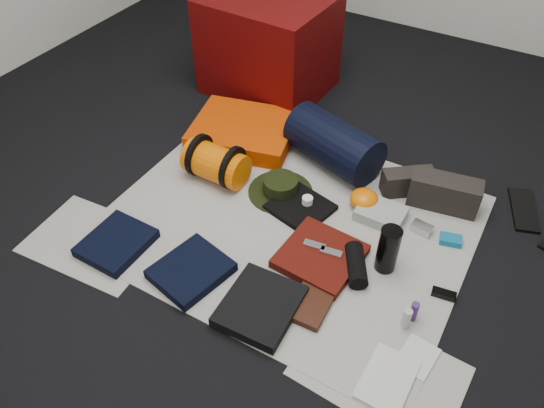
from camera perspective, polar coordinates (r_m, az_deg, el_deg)
The scene contains 36 objects.
floor at distance 2.48m, azimuth 1.83°, elevation -2.13°, with size 4.50×4.50×0.02m, color black.
newspaper_mat at distance 2.47m, azimuth 1.83°, elevation -1.92°, with size 1.60×1.30×0.01m, color beige.
newspaper_sheet_front_left at distance 2.52m, azimuth -18.63°, elevation -3.89°, with size 0.58×0.40×0.00m, color beige.
newspaper_sheet_front_right at distance 2.05m, azimuth 11.51°, elevation -17.20°, with size 0.58×0.40×0.00m, color beige.
red_cabinet at distance 3.27m, azimuth -0.37°, elevation 16.76°, with size 0.69×0.57×0.57m, color #530606.
sleeping_pad at distance 2.93m, azimuth -3.05°, elevation 7.86°, with size 0.54×0.44×0.10m, color #D03D02.
stuff_sack at distance 2.65m, azimuth -6.04°, elevation 4.35°, with size 0.18×0.18×0.31m, color #E56103.
sack_strap_left at distance 2.69m, azimuth -7.82°, elevation 5.28°, with size 0.22×0.22×0.03m, color black.
sack_strap_right at distance 2.60m, azimuth -4.24°, elevation 3.94°, with size 0.22×0.22×0.03m, color black.
navy_duffel at distance 2.73m, azimuth 6.66°, elevation 6.48°, with size 0.25×0.25×0.48m, color black.
boonie_brim at distance 2.61m, azimuth 0.92°, elevation 1.34°, with size 0.32×0.32×0.01m, color black.
boonie_crown at distance 2.58m, azimuth 0.93°, elevation 2.02°, with size 0.17×0.17×0.07m, color black.
hiking_boot_left at distance 2.66m, azimuth 14.39°, elevation 2.33°, with size 0.25×0.09×0.12m, color black.
hiking_boot_right at distance 2.62m, azimuth 18.05°, elevation 1.15°, with size 0.32×0.12×0.16m, color black.
flip_flop_left at distance 2.79m, azimuth 25.44°, elevation -0.57°, with size 0.11×0.29×0.02m, color black.
trousers_navy_a at distance 2.45m, azimuth -16.39°, elevation -4.03°, with size 0.25×0.29×0.05m, color black.
trousers_navy_b at distance 2.27m, azimuth -8.69°, elevation -7.09°, with size 0.26×0.30×0.05m, color black.
trousers_charcoal at distance 2.13m, azimuth -1.28°, elevation -10.93°, with size 0.28×0.32×0.05m, color black.
black_tshirt at distance 2.52m, azimuth 3.08°, elevation -0.36°, with size 0.26×0.25×0.03m, color black.
red_shirt at distance 2.31m, azimuth 5.22°, elevation -5.60°, with size 0.32×0.32×0.04m, color #4B0E08.
orange_stuff_sack at distance 2.55m, azimuth 9.87°, elevation 0.50°, with size 0.14×0.14×0.09m, color #E56103.
first_aid_pouch at distance 2.52m, azimuth 11.62°, elevation -1.02°, with size 0.22×0.16×0.05m, color gray.
water_bottle at distance 2.25m, azimuth 12.38°, elevation -4.79°, with size 0.09×0.09×0.22m, color black.
speaker at distance 2.27m, azimuth 9.03°, elevation -6.51°, with size 0.08×0.08×0.21m, color black.
compact_camera at distance 2.51m, azimuth 15.79°, elevation -2.52°, with size 0.09×0.06×0.04m, color silver.
cyan_case at distance 2.50m, azimuth 18.65°, elevation -3.67°, with size 0.10×0.06×0.03m, color #0E668B.
toiletry_purple at distance 2.16m, azimuth 15.03°, elevation -11.10°, with size 0.03×0.03×0.09m, color #42216B.
toiletry_clear at distance 2.13m, azimuth 14.27°, elevation -11.88°, with size 0.03×0.03×0.10m, color #ACB1AC.
paperback_book at distance 2.16m, azimuth 4.29°, elevation -10.51°, with size 0.15×0.22×0.03m, color black.
map_booklet at distance 2.03m, azimuth 12.30°, elevation -17.94°, with size 0.17×0.24×0.01m, color beige.
map_printout at distance 2.11m, azimuth 15.37°, elevation -15.58°, with size 0.12×0.16×0.01m, color beige.
sunglasses at distance 2.29m, azimuth 18.00°, elevation -9.20°, with size 0.10×0.04×0.02m, color black.
key_cluster at distance 2.43m, azimuth -17.28°, elevation -5.17°, with size 0.08×0.08×0.01m, color silver.
tape_roll at distance 2.51m, azimuth 3.83°, elevation 0.40°, with size 0.05×0.05×0.04m, color silver.
energy_bar_a at distance 2.31m, azimuth 4.59°, elevation -4.44°, with size 0.10×0.04×0.01m, color silver.
energy_bar_b at distance 2.29m, azimuth 6.38°, elevation -5.18°, with size 0.10×0.04×0.01m, color silver.
Camera 1 is at (0.80, -1.54, 1.77)m, focal length 35.00 mm.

